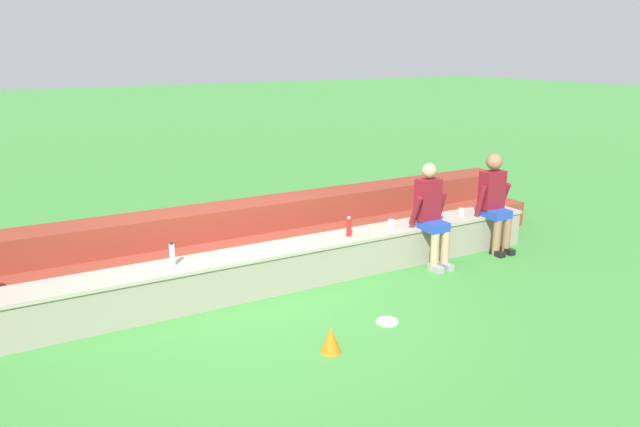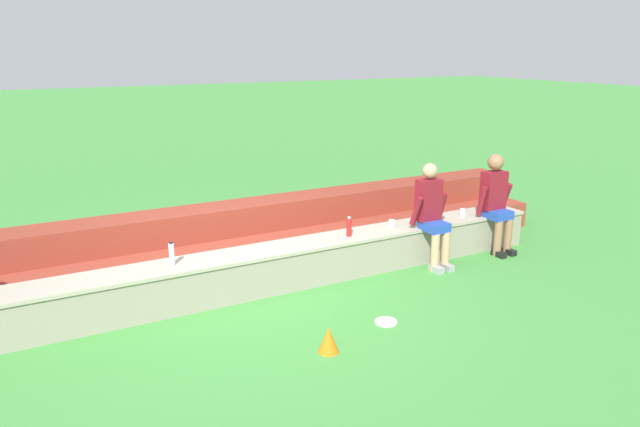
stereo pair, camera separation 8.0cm
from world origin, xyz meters
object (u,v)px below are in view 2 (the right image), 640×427
at_px(plastic_cup_left_end, 392,224).
at_px(person_center, 496,200).
at_px(water_bottle_mid_left, 172,254).
at_px(water_bottle_near_right, 499,203).
at_px(plastic_cup_middle, 463,213).
at_px(person_left_of_center, 432,213).
at_px(frisbee, 386,322).
at_px(water_bottle_mid_right, 349,227).
at_px(sports_cone, 329,340).

bearing_deg(plastic_cup_left_end, person_center, -10.52).
xyz_separation_m(water_bottle_mid_left, plastic_cup_left_end, (2.98, 0.02, -0.08)).
distance_m(water_bottle_near_right, plastic_cup_middle, 0.71).
height_order(person_left_of_center, frisbee, person_left_of_center).
bearing_deg(plastic_cup_middle, person_center, -30.79).
relative_size(water_bottle_mid_right, sports_cone, 0.97).
bearing_deg(sports_cone, person_center, 22.22).
bearing_deg(frisbee, water_bottle_mid_right, 74.31).
height_order(person_left_of_center, plastic_cup_left_end, person_left_of_center).
height_order(person_center, frisbee, person_center).
distance_m(water_bottle_near_right, plastic_cup_left_end, 1.90).
distance_m(person_left_of_center, sports_cone, 2.84).
relative_size(plastic_cup_left_end, sports_cone, 0.38).
height_order(water_bottle_mid_left, sports_cone, water_bottle_mid_left).
relative_size(plastic_cup_middle, frisbee, 0.47).
xyz_separation_m(water_bottle_mid_right, plastic_cup_left_end, (0.71, 0.06, -0.07)).
bearing_deg(water_bottle_mid_left, sports_cone, -59.51).
distance_m(water_bottle_mid_left, plastic_cup_left_end, 2.98).
relative_size(water_bottle_mid_right, plastic_cup_middle, 2.22).
xyz_separation_m(person_left_of_center, plastic_cup_left_end, (-0.42, 0.31, -0.16)).
xyz_separation_m(person_center, water_bottle_mid_left, (-4.56, 0.27, -0.12)).
distance_m(water_bottle_mid_right, frisbee, 1.61).
distance_m(person_left_of_center, plastic_cup_left_end, 0.55).
relative_size(plastic_cup_middle, sports_cone, 0.44).
relative_size(water_bottle_mid_left, frisbee, 1.12).
xyz_separation_m(person_left_of_center, water_bottle_mid_left, (-3.40, 0.29, -0.09)).
distance_m(person_left_of_center, plastic_cup_middle, 0.82).
bearing_deg(person_left_of_center, plastic_cup_middle, 18.41).
bearing_deg(sports_cone, plastic_cup_middle, 28.14).
bearing_deg(person_center, person_left_of_center, -179.03).
xyz_separation_m(water_bottle_near_right, sports_cone, (-3.86, -1.70, -0.49)).
distance_m(person_left_of_center, person_center, 1.16).
bearing_deg(water_bottle_mid_left, person_center, -3.43).
xyz_separation_m(plastic_cup_left_end, sports_cone, (-1.96, -1.74, -0.43)).
xyz_separation_m(water_bottle_mid_left, plastic_cup_middle, (4.17, -0.04, -0.07)).
xyz_separation_m(water_bottle_near_right, plastic_cup_middle, (-0.71, -0.01, -0.05)).
relative_size(person_left_of_center, plastic_cup_left_end, 13.68).
bearing_deg(plastic_cup_left_end, water_bottle_near_right, -1.36).
bearing_deg(plastic_cup_middle, water_bottle_mid_right, 179.97).
height_order(water_bottle_near_right, sports_cone, water_bottle_near_right).
bearing_deg(water_bottle_mid_right, person_center, -5.90).
bearing_deg(water_bottle_near_right, plastic_cup_left_end, 178.64).
bearing_deg(water_bottle_mid_right, person_left_of_center, -12.82).
relative_size(water_bottle_mid_left, plastic_cup_middle, 2.36).
height_order(plastic_cup_middle, plastic_cup_left_end, plastic_cup_middle).
relative_size(person_center, plastic_cup_middle, 12.24).
height_order(water_bottle_mid_right, sports_cone, water_bottle_mid_right).
bearing_deg(plastic_cup_middle, sports_cone, -151.86).
xyz_separation_m(water_bottle_mid_right, water_bottle_near_right, (2.61, 0.01, -0.02)).
bearing_deg(water_bottle_near_right, water_bottle_mid_right, -179.72).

